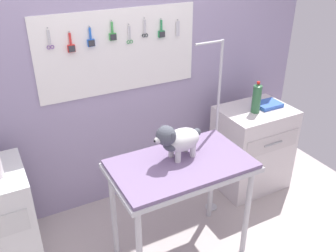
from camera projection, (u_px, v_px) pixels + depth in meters
rear_wall_panel at (114, 84)px, 3.17m from camera, size 4.00×0.11×2.30m
grooming_table at (181, 173)px, 2.65m from camera, size 1.02×0.61×0.87m
grooming_arm at (215, 139)px, 3.14m from camera, size 0.30×0.11×1.61m
dog at (177, 140)px, 2.59m from camera, size 0.40×0.21×0.29m
cabinet_right at (252, 148)px, 3.64m from camera, size 0.68×0.54×0.85m
soda_bottle at (257, 98)px, 3.33m from camera, size 0.08×0.08×0.30m
supply_tray at (268, 104)px, 3.50m from camera, size 0.24×0.18×0.04m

